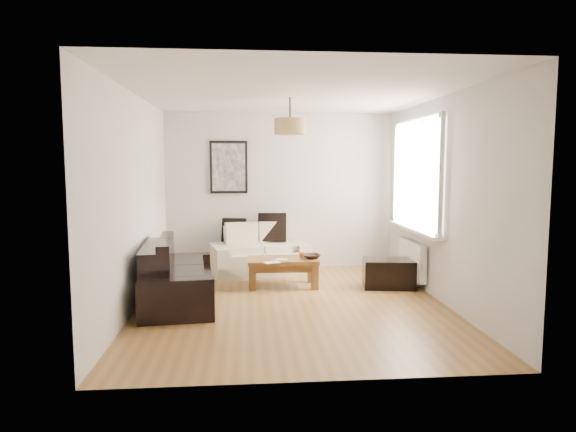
{
  "coord_description": "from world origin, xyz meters",
  "views": [
    {
      "loc": [
        -0.56,
        -6.06,
        1.75
      ],
      "look_at": [
        0.0,
        0.6,
        1.05
      ],
      "focal_mm": 30.86,
      "sensor_mm": 36.0,
      "label": 1
    }
  ],
  "objects": [
    {
      "name": "sofa_leather",
      "position": [
        -1.43,
        0.15,
        0.38
      ],
      "size": [
        1.02,
        1.81,
        0.75
      ],
      "primitive_type": null,
      "rotation": [
        0.0,
        0.0,
        1.67
      ],
      "color": "black",
      "rests_on": "floor"
    },
    {
      "name": "cushion_left",
      "position": [
        -0.77,
        1.96,
        0.68
      ],
      "size": [
        0.4,
        0.19,
        0.38
      ],
      "primitive_type": "cube",
      "rotation": [
        0.0,
        0.0,
        -0.2
      ],
      "color": "black",
      "rests_on": "loveseat_cream"
    },
    {
      "name": "orange_a",
      "position": [
        0.27,
        0.99,
        0.45
      ],
      "size": [
        0.09,
        0.09,
        0.08
      ],
      "primitive_type": "sphere",
      "rotation": [
        0.0,
        0.0,
        -0.3
      ],
      "color": "orange",
      "rests_on": "fruit_bowl"
    },
    {
      "name": "wall_front",
      "position": [
        0.0,
        -2.25,
        1.3
      ],
      "size": [
        3.8,
        0.04,
        2.6
      ],
      "primitive_type": null,
      "color": "silver",
      "rests_on": "floor"
    },
    {
      "name": "coffee_table",
      "position": [
        -0.05,
        0.9,
        0.2
      ],
      "size": [
        1.0,
        0.55,
        0.41
      ],
      "primitive_type": null,
      "rotation": [
        0.0,
        0.0,
        -0.01
      ],
      "color": "brown",
      "rests_on": "floor"
    },
    {
      "name": "cushion_right",
      "position": [
        -0.14,
        1.96,
        0.72
      ],
      "size": [
        0.47,
        0.18,
        0.46
      ],
      "primitive_type": "cube",
      "rotation": [
        0.0,
        0.0,
        -0.08
      ],
      "color": "black",
      "rests_on": "loveseat_cream"
    },
    {
      "name": "wall_left",
      "position": [
        -1.9,
        0.0,
        1.3
      ],
      "size": [
        0.04,
        4.5,
        2.6
      ],
      "primitive_type": null,
      "color": "silver",
      "rests_on": "floor"
    },
    {
      "name": "poster",
      "position": [
        -0.85,
        2.22,
        1.7
      ],
      "size": [
        0.62,
        0.04,
        0.87
      ],
      "primitive_type": null,
      "color": "black",
      "rests_on": "wall_back"
    },
    {
      "name": "wall_right",
      "position": [
        1.9,
        0.0,
        1.3
      ],
      "size": [
        0.04,
        4.5,
        2.6
      ],
      "primitive_type": null,
      "color": "silver",
      "rests_on": "floor"
    },
    {
      "name": "radiator",
      "position": [
        1.82,
        0.8,
        0.38
      ],
      "size": [
        0.1,
        0.9,
        0.52
      ],
      "primitive_type": "cube",
      "color": "white",
      "rests_on": "wall_right"
    },
    {
      "name": "ceiling",
      "position": [
        0.0,
        0.0,
        2.6
      ],
      "size": [
        3.8,
        4.5,
        0.0
      ],
      "primitive_type": null,
      "color": "white",
      "rests_on": "floor"
    },
    {
      "name": "floor",
      "position": [
        0.0,
        0.0,
        0.0
      ],
      "size": [
        4.5,
        4.5,
        0.0
      ],
      "primitive_type": "plane",
      "color": "brown",
      "rests_on": "ground"
    },
    {
      "name": "ottoman",
      "position": [
        1.45,
        0.72,
        0.2
      ],
      "size": [
        0.76,
        0.55,
        0.4
      ],
      "primitive_type": "cube",
      "rotation": [
        0.0,
        0.0,
        -0.14
      ],
      "color": "black",
      "rests_on": "floor"
    },
    {
      "name": "orange_b",
      "position": [
        0.28,
        0.99,
        0.45
      ],
      "size": [
        0.07,
        0.07,
        0.07
      ],
      "primitive_type": "sphere",
      "rotation": [
        0.0,
        0.0,
        -0.1
      ],
      "color": "orange",
      "rests_on": "fruit_bowl"
    },
    {
      "name": "orange_c",
      "position": [
        0.23,
        1.02,
        0.45
      ],
      "size": [
        0.08,
        0.08,
        0.07
      ],
      "primitive_type": "sphere",
      "rotation": [
        0.0,
        0.0,
        -0.15
      ],
      "color": "orange",
      "rests_on": "fruit_bowl"
    },
    {
      "name": "loveseat_cream",
      "position": [
        -0.35,
        1.78,
        0.38
      ],
      "size": [
        1.66,
        1.14,
        0.76
      ],
      "primitive_type": null,
      "rotation": [
        0.0,
        0.0,
        0.22
      ],
      "color": "#BEB499",
      "rests_on": "floor"
    },
    {
      "name": "papers",
      "position": [
        -0.22,
        0.61,
        0.41
      ],
      "size": [
        0.25,
        0.21,
        0.01
      ],
      "primitive_type": "cube",
      "rotation": [
        0.0,
        0.0,
        0.36
      ],
      "color": "silver",
      "rests_on": "coffee_table"
    },
    {
      "name": "wall_back",
      "position": [
        0.0,
        2.25,
        1.3
      ],
      "size": [
        3.8,
        0.04,
        2.6
      ],
      "primitive_type": null,
      "color": "silver",
      "rests_on": "floor"
    },
    {
      "name": "pendant_shade",
      "position": [
        0.0,
        0.3,
        2.23
      ],
      "size": [
        0.4,
        0.4,
        0.2
      ],
      "primitive_type": "cylinder",
      "color": "tan",
      "rests_on": "ceiling"
    },
    {
      "name": "fruit_bowl",
      "position": [
        0.36,
        0.85,
        0.44
      ],
      "size": [
        0.29,
        0.29,
        0.06
      ],
      "primitive_type": "imported",
      "rotation": [
        0.0,
        0.0,
        0.15
      ],
      "color": "black",
      "rests_on": "coffee_table"
    },
    {
      "name": "window_bay",
      "position": [
        1.86,
        0.8,
        1.6
      ],
      "size": [
        0.14,
        1.9,
        1.6
      ],
      "primitive_type": null,
      "color": "white",
      "rests_on": "wall_right"
    }
  ]
}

